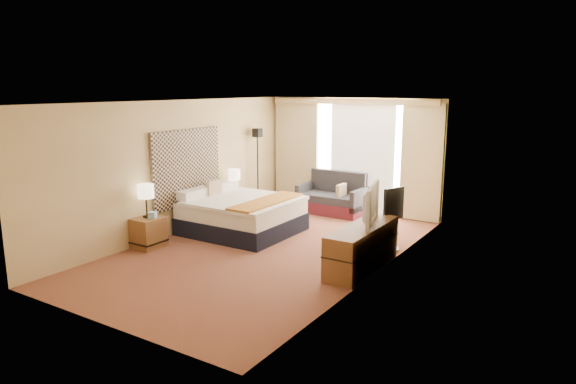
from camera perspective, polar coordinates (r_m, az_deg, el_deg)
The scene contains 21 objects.
floor at distance 9.22m, azimuth -2.30°, elevation -6.37°, with size 4.20×7.00×0.02m, color maroon.
ceiling at distance 8.77m, azimuth -2.44°, elevation 10.00°, with size 4.20×7.00×0.02m, color white.
wall_back at distance 11.92m, azimuth 7.26°, elevation 4.08°, with size 4.20×0.02×2.60m, color beige.
wall_front at distance 6.41m, azimuth -20.46°, elevation -3.12°, with size 4.20×0.02×2.60m, color beige.
wall_left at distance 10.23m, azimuth -12.10°, elevation 2.67°, with size 0.02×7.00×2.60m, color beige.
wall_right at distance 7.92m, azimuth 10.23°, elevation 0.17°, with size 0.02×7.00×2.60m, color beige.
headboard at distance 10.35m, azimuth -11.17°, elevation 2.70°, with size 0.06×1.85×1.50m, color black.
nightstand_left at distance 9.57m, azimuth -15.24°, elevation -4.38°, with size 0.45×0.52×0.55m, color brown.
nightstand_right at distance 11.35m, azimuth -5.94°, elevation -1.53°, with size 0.45×0.52×0.55m, color brown.
media_dresser at distance 8.26m, azimuth 8.25°, elevation -6.10°, with size 0.50×1.80×0.70m, color brown.
window at distance 11.78m, azimuth 8.30°, elevation 4.07°, with size 2.30×0.02×2.30m, color white.
curtains at distance 11.80m, azimuth 7.02°, elevation 4.55°, with size 4.12×0.19×2.56m.
bed at distance 10.22m, azimuth -5.17°, elevation -2.50°, with size 2.02×1.85×0.98m.
loveseat at distance 11.80m, azimuth 5.01°, elevation -0.82°, with size 1.51×0.83×0.94m.
floor_lamp at distance 11.90m, azimuth -3.40°, elevation 4.38°, with size 0.24×0.24×1.91m.
desk_chair at distance 9.19m, azimuth 10.93°, elevation -3.31°, with size 0.58×0.57×1.15m.
lamp_left at distance 9.42m, azimuth -15.53°, elevation 0.01°, with size 0.29×0.29×0.61m.
lamp_right at distance 11.18m, azimuth -5.99°, elevation 1.91°, with size 0.26×0.26×0.54m.
tissue_box at distance 9.44m, azimuth -14.83°, elevation -2.49°, with size 0.13×0.13×0.12m, color #97C7E9.
telephone at distance 11.21m, azimuth -5.73°, elevation -0.07°, with size 0.18×0.14×0.07m, color black.
television at distance 8.28m, azimuth 8.63°, elevation -1.31°, with size 1.09×0.14×0.63m, color black.
Camera 1 is at (4.99, -7.21, 2.85)m, focal length 32.00 mm.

